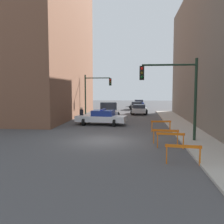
# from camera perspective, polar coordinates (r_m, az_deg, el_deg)

# --- Properties ---
(ground_plane) EXTENTS (120.00, 120.00, 0.00)m
(ground_plane) POSITION_cam_1_polar(r_m,az_deg,el_deg) (16.53, -2.07, -6.57)
(ground_plane) COLOR #4C4C4F
(sidewalk_right) EXTENTS (2.40, 44.00, 0.12)m
(sidewalk_right) POSITION_cam_1_polar(r_m,az_deg,el_deg) (16.84, 19.46, -6.45)
(sidewalk_right) COLOR #B2ADA3
(sidewalk_right) RESTS_ON ground_plane
(building_corner_left) EXTENTS (14.00, 20.00, 24.66)m
(building_corner_left) POSITION_cam_1_polar(r_m,az_deg,el_deg) (34.42, -20.05, 19.98)
(building_corner_left) COLOR brown
(building_corner_left) RESTS_ON ground_plane
(traffic_light_near) EXTENTS (3.64, 0.35, 5.20)m
(traffic_light_near) POSITION_cam_1_polar(r_m,az_deg,el_deg) (16.46, 14.62, 5.58)
(traffic_light_near) COLOR black
(traffic_light_near) RESTS_ON sidewalk_right
(traffic_light_far) EXTENTS (3.44, 0.35, 5.20)m
(traffic_light_far) POSITION_cam_1_polar(r_m,az_deg,el_deg) (31.80, -4.18, 5.23)
(traffic_light_far) COLOR black
(traffic_light_far) RESTS_ON ground_plane
(police_car) EXTENTS (4.89, 2.72, 1.52)m
(police_car) POSITION_cam_1_polar(r_m,az_deg,el_deg) (23.68, -2.37, -1.22)
(police_car) COLOR white
(police_car) RESTS_ON ground_plane
(white_truck) EXTENTS (2.99, 5.58, 1.90)m
(white_truck) POSITION_cam_1_polar(r_m,az_deg,el_deg) (27.85, -0.82, 0.12)
(white_truck) COLOR silver
(white_truck) RESTS_ON ground_plane
(parked_car_near) EXTENTS (2.41, 4.38, 1.31)m
(parked_car_near) POSITION_cam_1_polar(r_m,az_deg,el_deg) (34.09, 6.27, 0.63)
(parked_car_near) COLOR silver
(parked_car_near) RESTS_ON ground_plane
(parked_car_mid) EXTENTS (2.51, 4.43, 1.31)m
(parked_car_mid) POSITION_cam_1_polar(r_m,az_deg,el_deg) (41.73, 5.58, 1.47)
(parked_car_mid) COLOR #474C51
(parked_car_mid) RESTS_ON ground_plane
(parked_car_far) EXTENTS (2.42, 4.39, 1.31)m
(parked_car_far) POSITION_cam_1_polar(r_m,az_deg,el_deg) (49.70, 6.13, 2.06)
(parked_car_far) COLOR navy
(parked_car_far) RESTS_ON ground_plane
(pedestrian_crossing) EXTENTS (0.43, 0.43, 1.66)m
(pedestrian_crossing) POSITION_cam_1_polar(r_m,az_deg,el_deg) (24.24, -6.99, -0.78)
(pedestrian_crossing) COLOR #382D23
(pedestrian_crossing) RESTS_ON ground_plane
(barrier_front) EXTENTS (1.60, 0.32, 0.90)m
(barrier_front) POSITION_cam_1_polar(r_m,az_deg,el_deg) (11.74, 15.96, -8.58)
(barrier_front) COLOR orange
(barrier_front) RESTS_ON ground_plane
(barrier_mid) EXTENTS (1.60, 0.30, 0.90)m
(barrier_mid) POSITION_cam_1_polar(r_m,az_deg,el_deg) (14.75, 13.21, -5.71)
(barrier_mid) COLOR orange
(barrier_mid) RESTS_ON ground_plane
(barrier_back) EXTENTS (1.59, 0.35, 0.90)m
(barrier_back) POSITION_cam_1_polar(r_m,az_deg,el_deg) (15.83, 12.15, -4.94)
(barrier_back) COLOR orange
(barrier_back) RESTS_ON ground_plane
(barrier_corner) EXTENTS (1.59, 0.34, 0.90)m
(barrier_corner) POSITION_cam_1_polar(r_m,az_deg,el_deg) (20.20, 11.14, -2.74)
(barrier_corner) COLOR orange
(barrier_corner) RESTS_ON ground_plane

